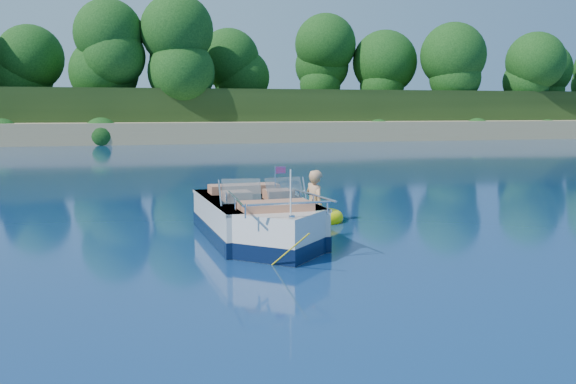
{
  "coord_description": "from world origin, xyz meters",
  "views": [
    {
      "loc": [
        -5.26,
        -11.28,
        2.46
      ],
      "look_at": [
        -2.02,
        0.71,
        0.85
      ],
      "focal_mm": 40.0,
      "sensor_mm": 36.0,
      "label": 1
    }
  ],
  "objects": [
    {
      "name": "tow_tube",
      "position": [
        -1.03,
        2.05,
        0.08
      ],
      "size": [
        1.58,
        1.58,
        0.33
      ],
      "rotation": [
        0.0,
        0.0,
        0.36
      ],
      "color": "#EEF002",
      "rests_on": "ground"
    },
    {
      "name": "ground",
      "position": [
        0.0,
        0.0,
        0.0
      ],
      "size": [
        160.0,
        160.0,
        0.0
      ],
      "primitive_type": "plane",
      "color": "#0A194A",
      "rests_on": "ground"
    },
    {
      "name": "boy",
      "position": [
        -1.09,
        2.05,
        0.0
      ],
      "size": [
        0.64,
        0.94,
        1.7
      ],
      "primitive_type": "imported",
      "rotation": [
        0.0,
        -0.17,
        1.88
      ],
      "color": "tan",
      "rests_on": "ground"
    },
    {
      "name": "shoreline",
      "position": [
        0.0,
        63.77,
        0.98
      ],
      "size": [
        170.0,
        59.0,
        6.0
      ],
      "color": "tan",
      "rests_on": "ground"
    },
    {
      "name": "treeline",
      "position": [
        0.04,
        41.01,
        5.55
      ],
      "size": [
        150.0,
        7.12,
        8.19
      ],
      "color": "black",
      "rests_on": "ground"
    },
    {
      "name": "motorboat",
      "position": [
        -2.69,
        0.3,
        0.33
      ],
      "size": [
        1.97,
        5.19,
        1.73
      ],
      "rotation": [
        0.0,
        0.0,
        0.04
      ],
      "color": "silver",
      "rests_on": "ground"
    }
  ]
}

